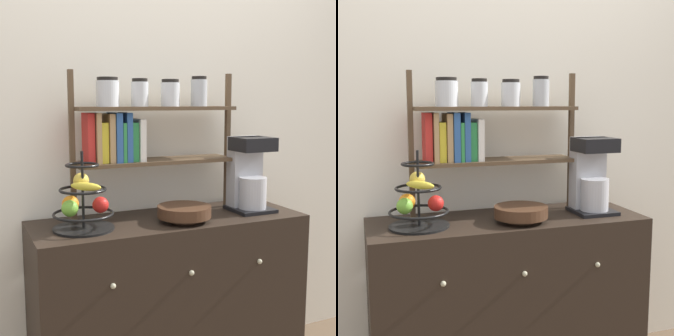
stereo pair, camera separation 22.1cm
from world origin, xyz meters
The scene contains 6 objects.
wall_back centered at (0.00, 0.51, 1.30)m, with size 7.00×0.05×2.60m, color silver.
sideboard centered at (0.00, 0.23, 0.44)m, with size 1.32×0.48×0.88m.
coffee_maker centered at (0.44, 0.22, 1.07)m, with size 0.20×0.21×0.38m.
fruit_stand centered at (-0.43, 0.20, 1.00)m, with size 0.27×0.27×0.35m.
wooden_bowl centered at (0.04, 0.15, 0.93)m, with size 0.25×0.25×0.07m.
shelf_hutch centered at (-0.12, 0.34, 1.32)m, with size 0.85×0.20×0.70m.
Camera 1 is at (-0.91, -1.77, 1.44)m, focal length 50.00 mm.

